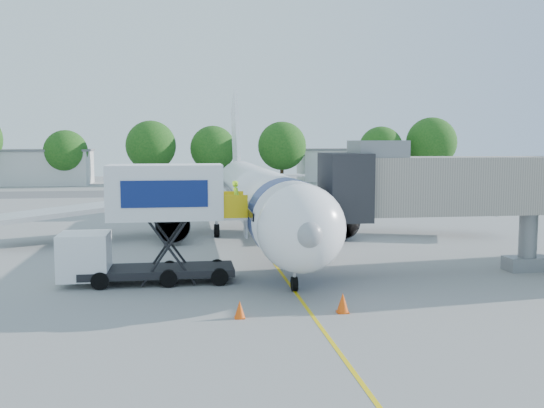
{
  "coord_description": "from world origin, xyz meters",
  "views": [
    {
      "loc": [
        -4.69,
        -35.2,
        6.6
      ],
      "look_at": [
        -0.09,
        -3.18,
        3.2
      ],
      "focal_mm": 40.0,
      "sensor_mm": 36.0,
      "label": 1
    }
  ],
  "objects": [
    {
      "name": "outbuilding_right",
      "position": [
        22.0,
        62.0,
        2.66
      ],
      "size": [
        16.4,
        7.4,
        5.3
      ],
      "color": "silver",
      "rests_on": "ground"
    },
    {
      "name": "taxiway_strip",
      "position": [
        0.0,
        42.0,
        0.0
      ],
      "size": [
        120.0,
        10.0,
        0.01
      ],
      "primitive_type": "cube",
      "color": "#59595B",
      "rests_on": "ground"
    },
    {
      "name": "tree_b",
      "position": [
        -22.06,
        57.64,
        4.94
      ],
      "size": [
        6.39,
        6.39,
        8.14
      ],
      "color": "#382314",
      "rests_on": "ground"
    },
    {
      "name": "tree_f",
      "position": [
        26.0,
        57.31,
        5.35
      ],
      "size": [
        6.92,
        6.92,
        8.82
      ],
      "color": "#382314",
      "rests_on": "ground"
    },
    {
      "name": "jet_bridge",
      "position": [
        7.99,
        -7.0,
        4.34
      ],
      "size": [
        13.9,
        3.2,
        6.6
      ],
      "color": "#A49C8C",
      "rests_on": "ground"
    },
    {
      "name": "ground",
      "position": [
        0.0,
        0.0,
        0.0
      ],
      "size": [
        160.0,
        160.0,
        0.0
      ],
      "primitive_type": "plane",
      "color": "gray",
      "rests_on": "ground"
    },
    {
      "name": "tree_e",
      "position": [
        10.15,
        57.21,
        5.76
      ],
      "size": [
        7.45,
        7.45,
        9.5
      ],
      "color": "#382314",
      "rests_on": "ground"
    },
    {
      "name": "catering_hiloader",
      "position": [
        -6.27,
        -7.0,
        2.76
      ],
      "size": [
        8.5,
        2.44,
        5.5
      ],
      "color": "black",
      "rests_on": "ground"
    },
    {
      "name": "tree_g",
      "position": [
        34.57,
        57.83,
        6.25
      ],
      "size": [
        8.08,
        8.08,
        10.31
      ],
      "color": "#382314",
      "rests_on": "ground"
    },
    {
      "name": "tree_c",
      "position": [
        -9.74,
        58.0,
        5.82
      ],
      "size": [
        7.53,
        7.53,
        9.59
      ],
      "color": "#382314",
      "rests_on": "ground"
    },
    {
      "name": "ground_tug",
      "position": [
        -2.83,
        -19.85,
        0.75
      ],
      "size": [
        3.66,
        2.04,
        1.42
      ],
      "rotation": [
        0.0,
        0.0,
        -0.06
      ],
      "color": "white",
      "rests_on": "ground"
    },
    {
      "name": "aircraft",
      "position": [
        0.0,
        4.12,
        2.95
      ],
      "size": [
        34.17,
        37.73,
        11.35
      ],
      "color": "white",
      "rests_on": "ground"
    },
    {
      "name": "tree_d",
      "position": [
        -0.4,
        58.3,
        5.38
      ],
      "size": [
        6.95,
        6.95,
        8.86
      ],
      "color": "#382314",
      "rests_on": "ground"
    },
    {
      "name": "safety_cone_a",
      "position": [
        -2.75,
        -13.24,
        0.32
      ],
      "size": [
        0.42,
        0.42,
        0.67
      ],
      "color": "#F6510C",
      "rests_on": "ground"
    },
    {
      "name": "guidance_line",
      "position": [
        0.0,
        0.0,
        0.01
      ],
      "size": [
        0.15,
        70.0,
        0.01
      ],
      "primitive_type": "cube",
      "color": "yellow",
      "rests_on": "ground"
    },
    {
      "name": "outbuilding_left",
      "position": [
        -28.0,
        60.0,
        2.66
      ],
      "size": [
        18.4,
        8.4,
        5.3
      ],
      "color": "silver",
      "rests_on": "ground"
    },
    {
      "name": "safety_cone_b",
      "position": [
        1.24,
        -13.09,
        0.37
      ],
      "size": [
        0.49,
        0.49,
        0.78
      ],
      "color": "#F6510C",
      "rests_on": "ground"
    }
  ]
}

